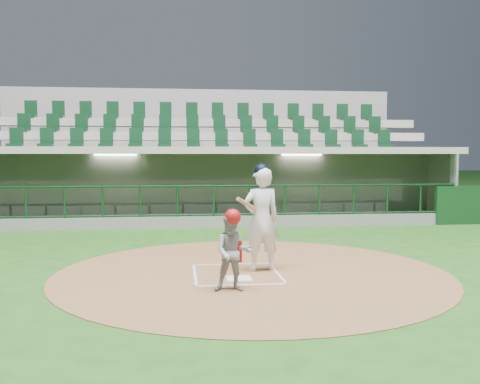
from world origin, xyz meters
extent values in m
plane|color=#1D4B15|center=(0.00, 0.00, 0.00)|extent=(120.00, 120.00, 0.00)
cylinder|color=brown|center=(0.30, -0.20, 0.01)|extent=(7.20, 7.20, 0.01)
cube|color=white|center=(0.00, -0.70, 0.02)|extent=(0.43, 0.43, 0.02)
cube|color=silver|center=(-0.75, -0.30, 0.02)|extent=(0.05, 1.80, 0.01)
cube|color=silver|center=(0.75, -0.30, 0.02)|extent=(0.05, 1.80, 0.01)
cube|color=silver|center=(0.00, 0.55, 0.02)|extent=(1.55, 0.05, 0.01)
cube|color=white|center=(0.00, -1.15, 0.02)|extent=(1.55, 0.05, 0.01)
cube|color=slate|center=(0.00, 7.50, -0.55)|extent=(15.00, 3.00, 0.10)
cube|color=gray|center=(0.00, 9.10, 0.85)|extent=(15.00, 0.20, 2.70)
cube|color=#B6B2A1|center=(0.00, 8.98, 1.10)|extent=(13.50, 0.04, 0.90)
cube|color=gray|center=(7.50, 7.50, 0.85)|extent=(0.20, 3.00, 2.70)
cube|color=#9F9A8F|center=(0.00, 7.25, 2.30)|extent=(15.40, 3.50, 0.20)
cube|color=slate|center=(0.00, 5.95, 0.15)|extent=(15.00, 0.15, 0.40)
cube|color=black|center=(0.00, 5.95, 1.73)|extent=(15.00, 0.01, 0.95)
cube|color=olive|center=(0.00, 8.55, -0.28)|extent=(12.75, 0.40, 0.45)
cube|color=white|center=(-3.00, 7.50, 2.17)|extent=(1.30, 0.35, 0.04)
cube|color=white|center=(3.00, 7.50, 2.17)|extent=(1.30, 0.35, 0.04)
cube|color=black|center=(7.80, 5.90, 0.60)|extent=(1.80, 0.18, 1.20)
imported|color=maroon|center=(-4.01, 8.10, 0.41)|extent=(1.30, 0.94, 1.82)
imported|color=maroon|center=(-1.62, 8.35, 0.44)|extent=(1.13, 0.53, 1.88)
imported|color=maroon|center=(2.13, 8.35, 0.28)|extent=(0.90, 0.76, 1.55)
imported|color=maroon|center=(3.95, 8.49, 0.45)|extent=(1.84, 1.19, 1.89)
cube|color=slate|center=(0.00, 10.75, 1.15)|extent=(17.00, 6.50, 2.50)
cube|color=#B0A99F|center=(0.00, 9.25, 2.30)|extent=(16.60, 0.95, 0.30)
cube|color=gray|center=(0.00, 10.20, 2.85)|extent=(16.60, 0.95, 0.30)
cube|color=gray|center=(0.00, 11.15, 3.40)|extent=(16.60, 0.95, 0.30)
cube|color=gray|center=(0.00, 14.10, 2.53)|extent=(17.00, 0.25, 5.05)
imported|color=white|center=(0.49, -0.04, 0.97)|extent=(0.77, 0.58, 1.92)
sphere|color=black|center=(0.49, -0.04, 1.87)|extent=(0.28, 0.28, 0.28)
cylinder|color=#A97A4D|center=(0.24, -0.29, 1.25)|extent=(0.58, 0.79, 0.39)
imported|color=#99999E|center=(-0.19, -1.48, 0.63)|extent=(0.64, 0.52, 1.23)
sphere|color=#AB1216|center=(-0.19, -1.48, 1.19)|extent=(0.26, 0.26, 0.26)
cube|color=#AC1412|center=(-0.19, -1.33, 0.62)|extent=(0.32, 0.10, 0.35)
camera|label=1|loc=(-1.03, -9.80, 2.17)|focal=40.00mm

